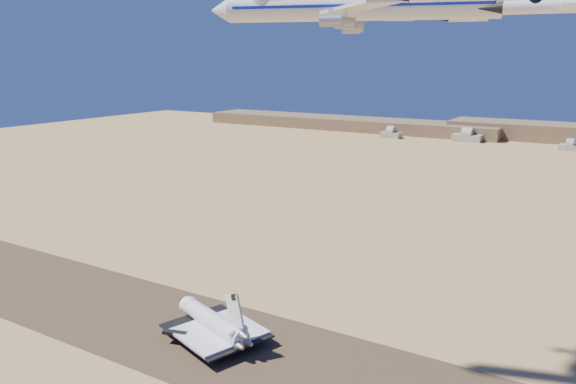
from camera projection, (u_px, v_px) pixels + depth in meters
The scene contains 10 objects.
ground at pixel (260, 356), 166.37m from camera, with size 1200.00×1200.00×0.00m, color tan.
runway at pixel (260, 356), 166.36m from camera, with size 600.00×50.00×0.06m, color #4A3725.
hangars at pixel (462, 137), 595.71m from camera, with size 200.50×29.50×30.00m.
shuttle at pixel (212, 322), 176.12m from camera, with size 39.77×32.07×19.36m.
carrier_747 at pixel (349, 8), 134.87m from camera, with size 76.79×57.12×19.26m.
crew_a at pixel (210, 353), 166.43m from camera, with size 0.58×0.38×1.58m, color #B93C0A.
crew_b at pixel (222, 350), 167.68m from camera, with size 0.90×0.52×1.85m, color #B93C0A.
crew_c at pixel (225, 352), 166.53m from camera, with size 0.98×0.50×1.66m, color #B93C0A.
chase_jet_b at pixel (564, 5), 58.01m from camera, with size 15.90×8.82×3.97m.
chase_jet_d at pixel (467, 19), 171.81m from camera, with size 14.44×8.23×3.64m.
Camera 1 is at (85.11, -124.59, 85.72)m, focal length 35.00 mm.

